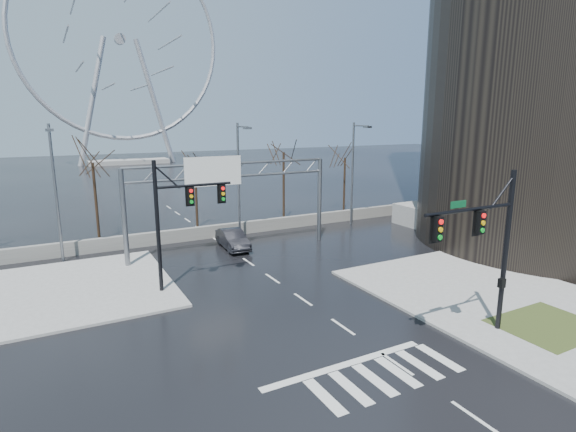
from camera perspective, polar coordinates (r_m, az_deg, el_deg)
ground at (r=23.54m, az=6.97°, el=-13.79°), size 260.00×260.00×0.00m
sidewalk_right_ext at (r=31.20m, az=20.11°, el=-7.68°), size 12.00×10.00×0.15m
sidewalk_far at (r=30.93m, az=-24.30°, el=-8.20°), size 10.00×12.00×0.15m
grass_strip at (r=26.62m, az=30.12°, el=-11.90°), size 5.00×4.00×0.02m
tower_podium at (r=49.34m, az=29.79°, el=-0.30°), size 22.00×18.00×2.00m
barrier_wall at (r=40.38m, az=-9.57°, el=-1.95°), size 52.00×0.50×1.10m
signal_mast_near at (r=22.57m, az=24.13°, el=-2.74°), size 5.52×0.41×8.00m
signal_mast_far at (r=27.48m, az=-13.98°, el=0.39°), size 4.72×0.41×8.00m
sign_gantry at (r=34.69m, az=-7.72°, el=3.61°), size 16.36×0.40×7.60m
streetlight_left at (r=35.61m, az=-27.49°, el=3.72°), size 0.50×2.55×10.00m
streetlight_mid at (r=38.41m, az=-6.12°, el=5.54°), size 0.50×2.55×10.00m
streetlight_right at (r=44.33m, az=8.46°, el=6.35°), size 0.50×2.55×10.00m
tree_left at (r=41.04m, az=-23.49°, el=5.15°), size 3.75×3.75×7.50m
tree_center at (r=43.78m, az=-11.71°, el=5.22°), size 3.25×3.25×6.50m
tree_right at (r=46.14m, az=-0.56°, el=7.11°), size 3.90×3.90×7.80m
tree_far_right at (r=50.83m, az=7.23°, el=6.57°), size 3.40×3.40×6.80m
ferris_wheel at (r=114.62m, az=-20.51°, el=19.37°), size 45.00×6.00×50.91m
car at (r=36.70m, az=-7.03°, el=-2.93°), size 1.91×4.79×1.55m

